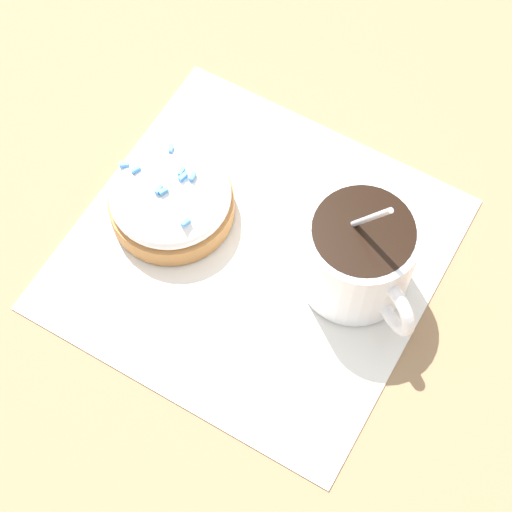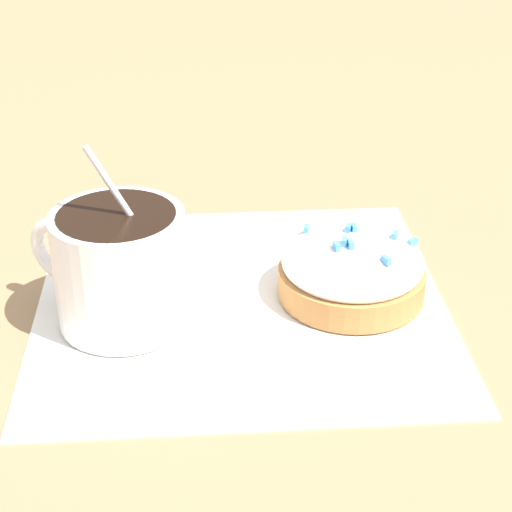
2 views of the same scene
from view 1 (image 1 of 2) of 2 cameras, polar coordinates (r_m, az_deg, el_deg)
The scene contains 4 objects.
ground_plane at distance 0.65m, azimuth -0.13°, elevation 0.14°, with size 3.00×3.00×0.00m, color #93704C.
paper_napkin at distance 0.65m, azimuth -0.13°, elevation 0.20°, with size 0.30×0.29×0.00m.
coffee_cup at distance 0.61m, azimuth 6.94°, elevation 0.13°, with size 0.10×0.09×0.12m.
frosted_pastry at distance 0.65m, azimuth -5.71°, elevation 3.86°, with size 0.10×0.10×0.05m.
Camera 1 is at (-0.11, 0.27, 0.58)m, focal length 60.00 mm.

